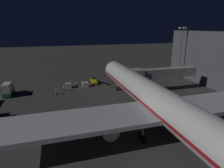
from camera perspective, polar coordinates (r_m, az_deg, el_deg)
ground_plane at (r=44.83m, az=6.79°, el=-6.95°), size 320.00×320.00×0.00m
airliner_at_gate at (r=32.13m, az=16.41°, el=-7.07°), size 52.19×65.08×18.87m
jet_bridge at (r=55.22m, az=14.02°, el=3.21°), size 20.28×3.40×6.99m
apron_floodlight_mast at (r=71.40m, az=20.05°, el=9.80°), size 2.90×0.50×18.07m
catering_truck at (r=58.47m, az=-29.00°, el=-1.40°), size 2.36×5.35×3.61m
belt_loader at (r=62.99m, az=-5.55°, el=0.97°), size 1.96×8.70×3.45m
baggage_container_near_belt at (r=59.62m, az=-8.13°, el=-0.16°), size 1.89×1.79×1.48m
baggage_container_far_row at (r=59.43m, az=-13.11°, el=-0.49°), size 1.79×1.74×1.48m
ground_crew_by_belt_loader at (r=54.19m, az=-16.52°, el=-2.24°), size 0.40×0.40×1.69m
ground_crew_marshaller_fwd at (r=57.14m, az=-14.33°, el=-1.08°), size 0.40×0.40×1.68m
ground_crew_under_port_wing at (r=60.41m, az=-10.75°, el=0.20°), size 0.40×0.40×1.82m
traffic_cone_nose_port at (r=61.60m, az=1.98°, el=0.11°), size 0.36×0.36×0.55m
traffic_cone_nose_starboard at (r=60.40m, az=-1.98°, el=-0.23°), size 0.36×0.36×0.55m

